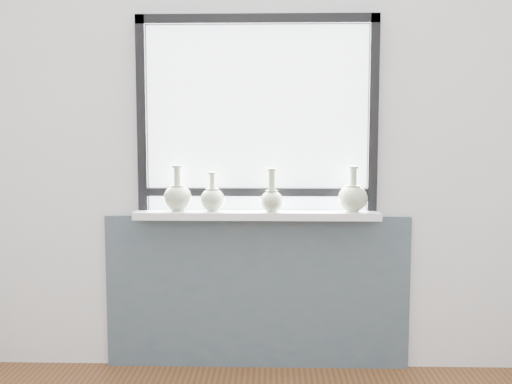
{
  "coord_description": "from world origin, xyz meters",
  "views": [
    {
      "loc": [
        0.08,
        -1.35,
        1.31
      ],
      "look_at": [
        0.0,
        1.55,
        1.02
      ],
      "focal_mm": 40.0,
      "sensor_mm": 36.0,
      "label": 1
    }
  ],
  "objects_px": {
    "windowsill": "(257,215)",
    "vase_a": "(178,196)",
    "vase_b": "(212,198)",
    "vase_d": "(353,197)",
    "vase_c": "(272,198)"
  },
  "relations": [
    {
      "from": "windowsill",
      "to": "vase_a",
      "type": "height_order",
      "value": "vase_a"
    },
    {
      "from": "vase_b",
      "to": "vase_d",
      "type": "distance_m",
      "value": 0.76
    },
    {
      "from": "windowsill",
      "to": "vase_d",
      "type": "relative_size",
      "value": 5.37
    },
    {
      "from": "windowsill",
      "to": "vase_d",
      "type": "height_order",
      "value": "vase_d"
    },
    {
      "from": "vase_d",
      "to": "vase_b",
      "type": "bearing_deg",
      "value": 178.8
    },
    {
      "from": "vase_b",
      "to": "vase_a",
      "type": "bearing_deg",
      "value": 178.74
    },
    {
      "from": "windowsill",
      "to": "vase_a",
      "type": "bearing_deg",
      "value": 179.29
    },
    {
      "from": "windowsill",
      "to": "vase_b",
      "type": "distance_m",
      "value": 0.26
    },
    {
      "from": "vase_b",
      "to": "vase_d",
      "type": "relative_size",
      "value": 0.86
    },
    {
      "from": "windowsill",
      "to": "vase_b",
      "type": "relative_size",
      "value": 6.24
    },
    {
      "from": "vase_a",
      "to": "vase_b",
      "type": "height_order",
      "value": "vase_a"
    },
    {
      "from": "vase_a",
      "to": "vase_d",
      "type": "relative_size",
      "value": 1.01
    },
    {
      "from": "vase_a",
      "to": "vase_d",
      "type": "height_order",
      "value": "vase_a"
    },
    {
      "from": "windowsill",
      "to": "vase_c",
      "type": "xyz_separation_m",
      "value": [
        0.08,
        -0.03,
        0.09
      ]
    },
    {
      "from": "vase_c",
      "to": "vase_d",
      "type": "xyz_separation_m",
      "value": [
        0.43,
        0.01,
        0.01
      ]
    }
  ]
}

